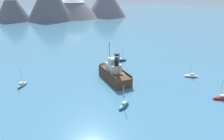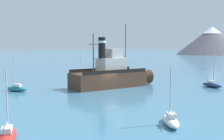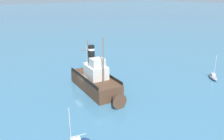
# 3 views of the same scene
# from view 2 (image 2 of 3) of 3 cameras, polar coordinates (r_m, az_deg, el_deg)

# --- Properties ---
(ground_plane) EXTENTS (600.00, 600.00, 0.00)m
(ground_plane) POSITION_cam_2_polar(r_m,az_deg,el_deg) (41.83, -0.62, -3.99)
(ground_plane) COLOR teal
(old_tugboat) EXTENTS (5.45, 14.64, 9.90)m
(old_tugboat) POSITION_cam_2_polar(r_m,az_deg,el_deg) (44.24, -0.05, -1.10)
(old_tugboat) COLOR #4C3323
(old_tugboat) RESTS_ON ground
(sailboat_white) EXTENTS (3.68, 3.20, 4.90)m
(sailboat_white) POSITION_cam_2_polar(r_m,az_deg,el_deg) (23.97, 11.83, -9.93)
(sailboat_white) COLOR white
(sailboat_white) RESTS_ON ground
(sailboat_red) EXTENTS (3.90, 2.64, 4.90)m
(sailboat_red) POSITION_cam_2_polar(r_m,az_deg,el_deg) (21.02, -20.48, -12.30)
(sailboat_red) COLOR #B22823
(sailboat_red) RESTS_ON ground
(sailboat_grey) EXTENTS (3.24, 3.65, 4.90)m
(sailboat_grey) POSITION_cam_2_polar(r_m,az_deg,el_deg) (67.06, -6.67, -0.24)
(sailboat_grey) COLOR gray
(sailboat_grey) RESTS_ON ground
(sailboat_teal) EXTENTS (3.88, 2.74, 4.90)m
(sailboat_teal) POSITION_cam_2_polar(r_m,az_deg,el_deg) (42.50, -18.84, -3.54)
(sailboat_teal) COLOR #23757A
(sailboat_teal) RESTS_ON ground
(sailboat_navy) EXTENTS (3.94, 1.84, 4.90)m
(sailboat_navy) POSITION_cam_2_polar(r_m,az_deg,el_deg) (46.62, 19.63, -2.82)
(sailboat_navy) COLOR navy
(sailboat_navy) RESTS_ON ground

